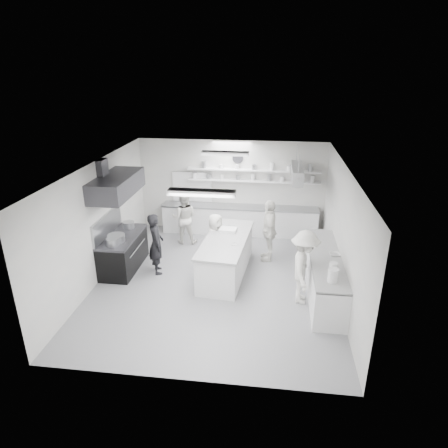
# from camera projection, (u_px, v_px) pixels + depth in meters

# --- Properties ---
(floor) EXTENTS (6.00, 7.00, 0.02)m
(floor) POSITION_uv_depth(u_px,v_px,m) (216.00, 281.00, 10.23)
(floor) COLOR #92939A
(floor) RESTS_ON ground
(ceiling) EXTENTS (6.00, 7.00, 0.02)m
(ceiling) POSITION_uv_depth(u_px,v_px,m) (216.00, 166.00, 9.10)
(ceiling) COLOR white
(ceiling) RESTS_ON wall_back
(wall_back) EXTENTS (6.00, 0.04, 3.00)m
(wall_back) POSITION_uv_depth(u_px,v_px,m) (231.00, 187.00, 12.89)
(wall_back) COLOR silver
(wall_back) RESTS_ON floor
(wall_front) EXTENTS (6.00, 0.04, 3.00)m
(wall_front) POSITION_uv_depth(u_px,v_px,m) (185.00, 308.00, 6.45)
(wall_front) COLOR silver
(wall_front) RESTS_ON floor
(wall_left) EXTENTS (0.04, 7.00, 3.00)m
(wall_left) POSITION_uv_depth(u_px,v_px,m) (99.00, 221.00, 10.02)
(wall_left) COLOR silver
(wall_left) RESTS_ON floor
(wall_right) EXTENTS (0.04, 7.00, 3.00)m
(wall_right) POSITION_uv_depth(u_px,v_px,m) (342.00, 233.00, 9.32)
(wall_right) COLOR silver
(wall_right) RESTS_ON floor
(stove) EXTENTS (0.80, 1.80, 0.90)m
(stove) POSITION_uv_depth(u_px,v_px,m) (123.00, 253.00, 10.73)
(stove) COLOR black
(stove) RESTS_ON floor
(exhaust_hood) EXTENTS (0.85, 2.00, 0.50)m
(exhaust_hood) POSITION_uv_depth(u_px,v_px,m) (116.00, 185.00, 10.02)
(exhaust_hood) COLOR #36363B
(exhaust_hood) RESTS_ON wall_left
(back_counter) EXTENTS (5.00, 0.60, 0.92)m
(back_counter) POSITION_uv_depth(u_px,v_px,m) (239.00, 220.00, 12.97)
(back_counter) COLOR white
(back_counter) RESTS_ON floor
(shelf_lower) EXTENTS (4.20, 0.26, 0.04)m
(shelf_lower) POSITION_uv_depth(u_px,v_px,m) (253.00, 181.00, 12.59)
(shelf_lower) COLOR white
(shelf_lower) RESTS_ON wall_back
(shelf_upper) EXTENTS (4.20, 0.26, 0.04)m
(shelf_upper) POSITION_uv_depth(u_px,v_px,m) (253.00, 170.00, 12.46)
(shelf_upper) COLOR white
(shelf_upper) RESTS_ON wall_back
(pass_through_window) EXTENTS (1.30, 0.04, 1.00)m
(pass_through_window) POSITION_uv_depth(u_px,v_px,m) (192.00, 187.00, 13.04)
(pass_through_window) COLOR black
(pass_through_window) RESTS_ON wall_back
(wall_clock) EXTENTS (0.32, 0.05, 0.32)m
(wall_clock) POSITION_uv_depth(u_px,v_px,m) (238.00, 158.00, 12.47)
(wall_clock) COLOR white
(wall_clock) RESTS_ON wall_back
(right_counter) EXTENTS (0.74, 3.30, 0.94)m
(right_counter) POSITION_uv_depth(u_px,v_px,m) (324.00, 275.00, 9.56)
(right_counter) COLOR white
(right_counter) RESTS_ON floor
(pot_rack) EXTENTS (0.30, 1.60, 0.40)m
(pot_rack) POSITION_uv_depth(u_px,v_px,m) (297.00, 173.00, 11.34)
(pot_rack) COLOR #999B9F
(pot_rack) RESTS_ON ceiling
(light_fixture_front) EXTENTS (1.30, 0.25, 0.10)m
(light_fixture_front) POSITION_uv_depth(u_px,v_px,m) (202.00, 193.00, 7.47)
(light_fixture_front) COLOR white
(light_fixture_front) RESTS_ON ceiling
(light_fixture_rear) EXTENTS (1.30, 0.25, 0.10)m
(light_fixture_rear) POSITION_uv_depth(u_px,v_px,m) (225.00, 153.00, 10.79)
(light_fixture_rear) COLOR white
(light_fixture_rear) RESTS_ON ceiling
(prep_island) EXTENTS (1.21, 2.71, 0.97)m
(prep_island) POSITION_uv_depth(u_px,v_px,m) (226.00, 257.00, 10.43)
(prep_island) COLOR white
(prep_island) RESTS_ON floor
(stove_pot) EXTENTS (0.44, 0.44, 0.22)m
(stove_pot) POSITION_uv_depth(u_px,v_px,m) (116.00, 239.00, 10.19)
(stove_pot) COLOR #999B9F
(stove_pot) RESTS_ON stove
(cook_stove) EXTENTS (0.60, 0.71, 1.65)m
(cook_stove) POSITION_uv_depth(u_px,v_px,m) (156.00, 244.00, 10.38)
(cook_stove) COLOR black
(cook_stove) RESTS_ON floor
(cook_back) EXTENTS (0.83, 0.66, 1.64)m
(cook_back) POSITION_uv_depth(u_px,v_px,m) (184.00, 218.00, 12.16)
(cook_back) COLOR silver
(cook_back) RESTS_ON floor
(cook_island_left) EXTENTS (0.73, 0.83, 1.43)m
(cook_island_left) POSITION_uv_depth(u_px,v_px,m) (215.00, 239.00, 10.95)
(cook_island_left) COLOR silver
(cook_island_left) RESTS_ON floor
(cook_island_right) EXTENTS (0.48, 1.06, 1.77)m
(cook_island_right) POSITION_uv_depth(u_px,v_px,m) (269.00, 230.00, 11.05)
(cook_island_right) COLOR silver
(cook_island_right) RESTS_ON floor
(cook_right) EXTENTS (0.75, 1.19, 1.77)m
(cook_right) POSITION_uv_depth(u_px,v_px,m) (304.00, 267.00, 9.04)
(cook_right) COLOR silver
(cook_right) RESTS_ON floor
(bowl_island_a) EXTENTS (0.28, 0.28, 0.06)m
(bowl_island_a) POSITION_uv_depth(u_px,v_px,m) (232.00, 228.00, 10.93)
(bowl_island_a) COLOR #999B9F
(bowl_island_a) RESTS_ON prep_island
(bowl_island_b) EXTENTS (0.19, 0.19, 0.06)m
(bowl_island_b) POSITION_uv_depth(u_px,v_px,m) (234.00, 245.00, 9.89)
(bowl_island_b) COLOR white
(bowl_island_b) RESTS_ON prep_island
(bowl_right) EXTENTS (0.30, 0.30, 0.06)m
(bowl_right) POSITION_uv_depth(u_px,v_px,m) (334.00, 255.00, 9.45)
(bowl_right) COLOR white
(bowl_right) RESTS_ON right_counter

